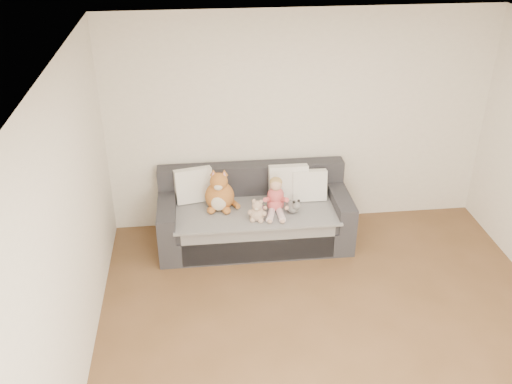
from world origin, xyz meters
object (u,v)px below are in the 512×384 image
sippy_cup (261,207)px  teddy_bear (257,212)px  toddler (276,198)px  plush_cat (220,194)px  sofa (254,217)px

sippy_cup → teddy_bear: bearing=-109.6°
teddy_bear → sippy_cup: size_ratio=2.38×
toddler → sippy_cup: bearing=-176.5°
toddler → sippy_cup: (-0.16, 0.01, -0.11)m
toddler → plush_cat: (-0.62, 0.13, 0.01)m
plush_cat → teddy_bear: (0.39, -0.31, -0.08)m
sofa → teddy_bear: (-0.00, -0.34, 0.27)m
teddy_bear → toddler: bearing=53.8°
sofa → teddy_bear: 0.43m
sofa → toddler: 0.44m
teddy_bear → plush_cat: bearing=158.3°
toddler → sippy_cup: size_ratio=3.79×
sippy_cup → toddler: bearing=-3.1°
sofa → teddy_bear: sofa is taller
sofa → sippy_cup: 0.28m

